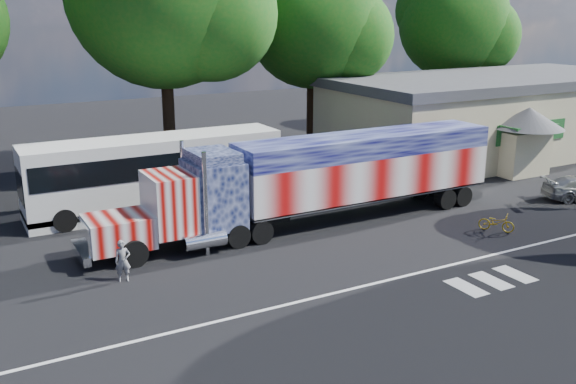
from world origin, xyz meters
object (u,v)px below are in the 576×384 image
woman (123,261)px  tree_far_ne (456,24)px  bicycle (496,222)px  tree_ne_a (315,21)px  coach_bus (156,172)px  semi_truck (321,177)px

woman → tree_far_ne: tree_far_ne is taller
bicycle → tree_ne_a: (1.86, 18.59, 8.26)m
woman → coach_bus: bearing=76.4°
woman → bicycle: size_ratio=1.00×
semi_truck → coach_bus: bearing=136.0°
semi_truck → tree_far_ne: (22.44, 16.28, 6.16)m
coach_bus → tree_ne_a: bearing=31.1°
bicycle → tree_far_ne: size_ratio=0.12×
tree_ne_a → tree_far_ne: 14.64m
woman → bicycle: woman is taller
woman → tree_ne_a: bearing=54.6°
semi_truck → woman: bearing=-167.3°
tree_ne_a → semi_truck: bearing=-119.8°
tree_far_ne → tree_ne_a: bearing=-170.9°
semi_truck → bicycle: (6.13, -4.63, -1.74)m
woman → tree_far_ne: (31.98, 18.42, 7.54)m
bicycle → tree_far_ne: 27.67m
bicycle → tree_ne_a: bearing=48.8°
semi_truck → bicycle: 7.88m
woman → tree_far_ne: bearing=41.9°
bicycle → tree_ne_a: tree_ne_a is taller
semi_truck → tree_ne_a: 17.35m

